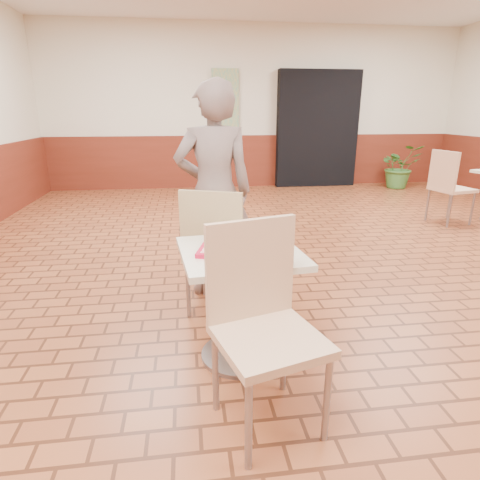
{
  "coord_description": "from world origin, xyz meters",
  "views": [
    {
      "loc": [
        -1.39,
        -2.99,
        1.47
      ],
      "look_at": [
        -1.1,
        -0.85,
        0.77
      ],
      "focal_mm": 30.0,
      "sensor_mm": 36.0,
      "label": 1
    }
  ],
  "objects": [
    {
      "name": "room_shell",
      "position": [
        0.0,
        0.0,
        1.5
      ],
      "size": [
        8.01,
        10.01,
        3.01
      ],
      "color": "brown",
      "rests_on": "ground"
    },
    {
      "name": "wainscot_band",
      "position": [
        0.0,
        0.0,
        0.5
      ],
      "size": [
        8.0,
        10.0,
        1.0
      ],
      "color": "#5D1F11",
      "rests_on": "ground"
    },
    {
      "name": "corridor_doorway",
      "position": [
        1.2,
        4.88,
        1.1
      ],
      "size": [
        1.6,
        0.22,
        2.2
      ],
      "primitive_type": "cube",
      "color": "black",
      "rests_on": "ground"
    },
    {
      "name": "promo_poster",
      "position": [
        -0.6,
        4.94,
        1.6
      ],
      "size": [
        0.5,
        0.03,
        1.2
      ],
      "primitive_type": "cube",
      "color": "gray",
      "rests_on": "wainscot_band"
    },
    {
      "name": "main_table",
      "position": [
        -1.1,
        -0.85,
        0.47
      ],
      "size": [
        0.67,
        0.67,
        0.71
      ],
      "rotation": [
        0.0,
        0.0,
        0.11
      ],
      "color": "beige",
      "rests_on": "ground"
    },
    {
      "name": "chair_main_front",
      "position": [
        -1.07,
        -1.35,
        0.55
      ],
      "size": [
        0.57,
        0.57,
        0.99
      ],
      "rotation": [
        0.0,
        0.0,
        0.28
      ],
      "color": "tan",
      "rests_on": "ground"
    },
    {
      "name": "chair_main_back",
      "position": [
        -1.2,
        -0.26,
        0.53
      ],
      "size": [
        0.57,
        0.57,
        0.96
      ],
      "rotation": [
        0.0,
        0.0,
        2.78
      ],
      "color": "tan",
      "rests_on": "ground"
    },
    {
      "name": "customer",
      "position": [
        -1.18,
        0.14,
        0.85
      ],
      "size": [
        0.64,
        0.44,
        1.69
      ],
      "primitive_type": "imported",
      "rotation": [
        0.0,
        0.0,
        3.19
      ],
      "color": "#736059",
      "rests_on": "ground"
    },
    {
      "name": "serving_tray",
      "position": [
        -1.1,
        -0.85,
        0.72
      ],
      "size": [
        0.45,
        0.35,
        0.03
      ],
      "rotation": [
        0.0,
        0.0,
        -0.26
      ],
      "color": "#B50D2D",
      "rests_on": "main_table"
    },
    {
      "name": "ring_donut",
      "position": [
        -1.17,
        -0.77,
        0.75
      ],
      "size": [
        0.12,
        0.12,
        0.03
      ],
      "primitive_type": "torus",
      "rotation": [
        0.0,
        0.0,
        0.22
      ],
      "color": "gold",
      "rests_on": "serving_tray"
    },
    {
      "name": "long_john_donut",
      "position": [
        -1.04,
        -0.91,
        0.75
      ],
      "size": [
        0.14,
        0.1,
        0.04
      ],
      "rotation": [
        0.0,
        0.0,
        -0.34
      ],
      "color": "gold",
      "rests_on": "serving_tray"
    },
    {
      "name": "paper_cup",
      "position": [
        -0.99,
        -0.78,
        0.78
      ],
      "size": [
        0.08,
        0.08,
        0.1
      ],
      "rotation": [
        0.0,
        0.0,
        -0.08
      ],
      "color": "white",
      "rests_on": "serving_tray"
    },
    {
      "name": "chair_second_left",
      "position": [
        2.05,
        1.87,
        0.54
      ],
      "size": [
        0.52,
        0.52,
        0.97
      ],
      "rotation": [
        0.0,
        0.0,
        1.76
      ],
      "color": "#E7B48A",
      "rests_on": "ground"
    },
    {
      "name": "potted_plant",
      "position": [
        2.75,
        4.4,
        0.42
      ],
      "size": [
        0.76,
        0.66,
        0.84
      ],
      "primitive_type": "imported",
      "rotation": [
        0.0,
        0.0,
        -0.0
      ],
      "color": "#3A702D",
      "rests_on": "ground"
    }
  ]
}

